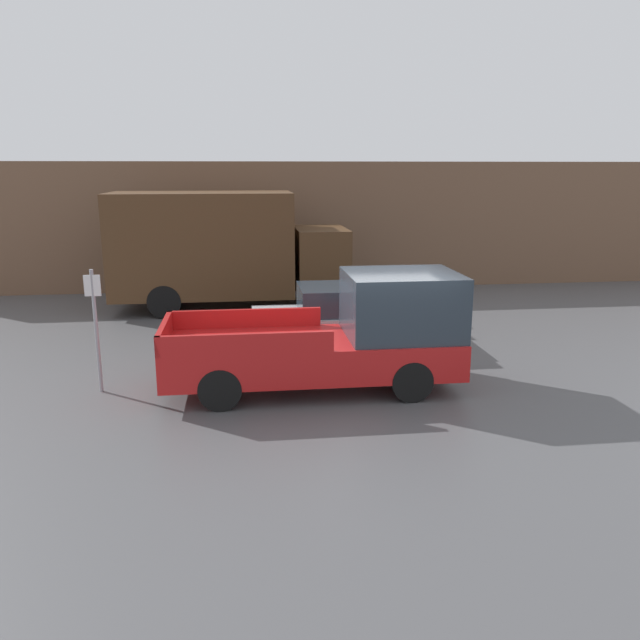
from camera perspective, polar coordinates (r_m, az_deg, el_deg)
The scene contains 7 objects.
ground_plane at distance 12.49m, azimuth 5.60°, elevation -6.07°, with size 60.00×60.00×0.00m, color #4C4C4F.
building_wall at distance 22.20m, azimuth -0.20°, elevation 8.57°, with size 28.00×0.15×4.43m.
pickup_truck at distance 12.10m, azimuth 2.08°, elevation -1.50°, with size 5.65×2.06×2.27m.
car at distance 15.06m, azimuth 2.38°, elevation 0.45°, with size 4.41×1.88×1.48m.
delivery_truck at distance 19.24m, azimuth -9.00°, elevation 6.58°, with size 7.05×2.59×3.52m.
parking_sign at distance 12.50m, azimuth -19.81°, elevation -0.36°, with size 0.30×0.07×2.39m.
newspaper_box at distance 22.05m, azimuth -12.82°, elevation 3.79°, with size 0.45×0.40×1.07m.
Camera 1 is at (-2.64, -11.45, 4.22)m, focal length 35.00 mm.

